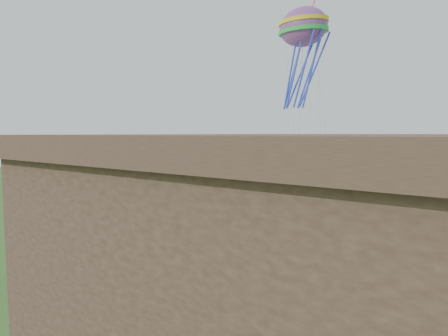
{
  "coord_description": "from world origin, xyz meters",
  "views": [
    {
      "loc": [
        12.84,
        -9.08,
        7.42
      ],
      "look_at": [
        -0.46,
        8.0,
        5.54
      ],
      "focal_mm": 32.0,
      "sensor_mm": 36.0,
      "label": 1
    }
  ],
  "objects": [
    {
      "name": "sand_beach",
      "position": [
        0.0,
        22.0,
        0.0
      ],
      "size": [
        72.0,
        20.0,
        0.02
      ],
      "primitive_type": "cube",
      "color": "tan",
      "rests_on": "ground"
    },
    {
      "name": "picnic_table",
      "position": [
        2.46,
        0.5,
        0.42
      ],
      "size": [
        2.38,
        2.08,
        0.85
      ],
      "primitive_type": null,
      "rotation": [
        0.0,
        0.0,
        -0.33
      ],
      "color": "brown",
      "rests_on": "ground"
    },
    {
      "name": "octopus_kite",
      "position": [
        0.57,
        15.06,
        12.5
      ],
      "size": [
        4.03,
        3.43,
        7.03
      ],
      "primitive_type": null,
      "rotation": [
        0.0,
        0.0,
        -0.35
      ],
      "color": "red"
    },
    {
      "name": "chainlink_fence",
      "position": [
        0.0,
        6.0,
        0.55
      ],
      "size": [
        36.2,
        0.2,
        1.25
      ],
      "primitive_type": null,
      "color": "#4A3729",
      "rests_on": "ground"
    },
    {
      "name": "ocean",
      "position": [
        0.0,
        66.0,
        0.0
      ],
      "size": [
        160.0,
        68.0,
        0.02
      ],
      "primitive_type": "cube",
      "color": "slate",
      "rests_on": "ground"
    },
    {
      "name": "ground",
      "position": [
        0.0,
        0.0,
        0.0
      ],
      "size": [
        160.0,
        160.0,
        0.0
      ],
      "primitive_type": "plane",
      "color": "#2B581E",
      "rests_on": "ground"
    }
  ]
}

